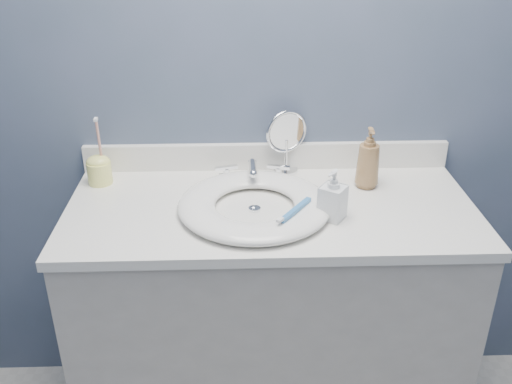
{
  "coord_description": "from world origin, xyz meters",
  "views": [
    {
      "loc": [
        -0.1,
        -0.52,
        1.69
      ],
      "look_at": [
        -0.05,
        0.94,
        0.94
      ],
      "focal_mm": 40.0,
      "sensor_mm": 36.0,
      "label": 1
    }
  ],
  "objects_px": {
    "makeup_mirror": "(286,139)",
    "soap_bottle_amber": "(368,158)",
    "toothbrush_holder": "(99,169)",
    "soap_bottle_clear": "(333,195)"
  },
  "relations": [
    {
      "from": "soap_bottle_amber",
      "to": "toothbrush_holder",
      "type": "distance_m",
      "value": 0.85
    },
    {
      "from": "makeup_mirror",
      "to": "toothbrush_holder",
      "type": "relative_size",
      "value": 0.97
    },
    {
      "from": "makeup_mirror",
      "to": "soap_bottle_clear",
      "type": "xyz_separation_m",
      "value": [
        0.11,
        -0.32,
        -0.04
      ]
    },
    {
      "from": "soap_bottle_amber",
      "to": "makeup_mirror",
      "type": "bearing_deg",
      "value": 154.6
    },
    {
      "from": "makeup_mirror",
      "to": "toothbrush_holder",
      "type": "height_order",
      "value": "toothbrush_holder"
    },
    {
      "from": "soap_bottle_amber",
      "to": "soap_bottle_clear",
      "type": "height_order",
      "value": "soap_bottle_amber"
    },
    {
      "from": "soap_bottle_clear",
      "to": "soap_bottle_amber",
      "type": "bearing_deg",
      "value": 89.76
    },
    {
      "from": "soap_bottle_amber",
      "to": "toothbrush_holder",
      "type": "height_order",
      "value": "toothbrush_holder"
    },
    {
      "from": "makeup_mirror",
      "to": "soap_bottle_amber",
      "type": "distance_m",
      "value": 0.28
    },
    {
      "from": "toothbrush_holder",
      "to": "soap_bottle_clear",
      "type": "bearing_deg",
      "value": -19.62
    }
  ]
}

